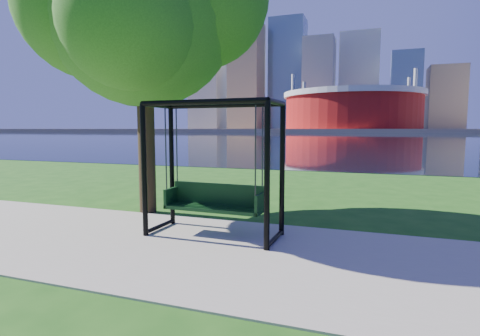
% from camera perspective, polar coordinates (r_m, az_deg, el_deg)
% --- Properties ---
extents(ground, '(900.00, 900.00, 0.00)m').
position_cam_1_polar(ground, '(6.86, -0.46, -11.53)').
color(ground, '#1E5114').
rests_on(ground, ground).
extents(path, '(120.00, 4.00, 0.03)m').
position_cam_1_polar(path, '(6.41, -2.02, -12.66)').
color(path, '#9E937F').
rests_on(path, ground).
extents(river, '(900.00, 180.00, 0.02)m').
position_cam_1_polar(river, '(108.19, 18.31, 4.62)').
color(river, black).
rests_on(river, ground).
extents(far_bank, '(900.00, 228.00, 2.00)m').
position_cam_1_polar(far_bank, '(312.16, 19.11, 5.49)').
color(far_bank, '#937F60').
rests_on(far_bank, ground).
extents(stadium, '(83.00, 83.00, 32.00)m').
position_cam_1_polar(stadium, '(241.76, 16.70, 8.64)').
color(stadium, maroon).
rests_on(stadium, far_bank).
extents(skyline, '(392.00, 66.00, 96.50)m').
position_cam_1_polar(skyline, '(327.36, 18.58, 11.63)').
color(skyline, gray).
rests_on(skyline, far_bank).
extents(swing, '(2.54, 1.16, 2.58)m').
position_cam_1_polar(swing, '(7.12, -3.97, -0.62)').
color(swing, black).
rests_on(swing, ground).
extents(park_tree, '(5.71, 5.15, 7.09)m').
position_cam_1_polar(park_tree, '(9.88, -14.65, 22.64)').
color(park_tree, black).
rests_on(park_tree, ground).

